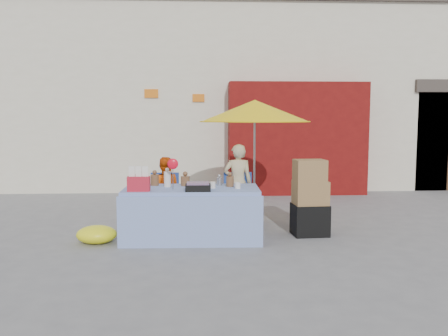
{
  "coord_description": "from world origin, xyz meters",
  "views": [
    {
      "loc": [
        -0.07,
        -6.76,
        1.78
      ],
      "look_at": [
        0.3,
        0.6,
        1.0
      ],
      "focal_mm": 38.0,
      "sensor_mm": 36.0,
      "label": 1
    }
  ],
  "objects": [
    {
      "name": "market_table",
      "position": [
        -0.21,
        0.08,
        0.39
      ],
      "size": [
        2.02,
        0.98,
        1.21
      ],
      "rotation": [
        0.0,
        0.0,
        -0.02
      ],
      "color": "#7D95C8",
      "rests_on": "ground"
    },
    {
      "name": "chair_left",
      "position": [
        -0.68,
        1.11,
        0.26
      ],
      "size": [
        0.48,
        0.47,
        0.85
      ],
      "rotation": [
        0.0,
        0.0,
        -0.01
      ],
      "color": "#213F9A",
      "rests_on": "ground"
    },
    {
      "name": "umbrella",
      "position": [
        0.87,
        1.4,
        1.89
      ],
      "size": [
        1.9,
        1.9,
        2.09
      ],
      "color": "gray",
      "rests_on": "ground"
    },
    {
      "name": "tarp_bundle",
      "position": [
        -1.55,
        -0.07,
        0.13
      ],
      "size": [
        0.7,
        0.64,
        0.26
      ],
      "primitive_type": "ellipsoid",
      "rotation": [
        0.0,
        0.0,
        -0.39
      ],
      "color": "yellow",
      "rests_on": "ground"
    },
    {
      "name": "box_stack",
      "position": [
        1.59,
        0.25,
        0.53
      ],
      "size": [
        0.55,
        0.46,
        1.16
      ],
      "rotation": [
        0.0,
        0.0,
        0.07
      ],
      "color": "black",
      "rests_on": "ground"
    },
    {
      "name": "ground",
      "position": [
        0.0,
        0.0,
        0.0
      ],
      "size": [
        80.0,
        80.0,
        0.0
      ],
      "primitive_type": "plane",
      "color": "slate",
      "rests_on": "ground"
    },
    {
      "name": "chair_right",
      "position": [
        0.57,
        1.11,
        0.26
      ],
      "size": [
        0.48,
        0.47,
        0.85
      ],
      "rotation": [
        0.0,
        0.0,
        -0.01
      ],
      "color": "#213F9A",
      "rests_on": "ground"
    },
    {
      "name": "backdrop",
      "position": [
        0.52,
        7.52,
        3.1
      ],
      "size": [
        14.0,
        8.0,
        7.8
      ],
      "color": "silver",
      "rests_on": "ground"
    },
    {
      "name": "vendor_orange",
      "position": [
        -0.68,
        1.25,
        0.56
      ],
      "size": [
        0.55,
        0.43,
        1.12
      ],
      "primitive_type": "imported",
      "rotation": [
        0.0,
        0.0,
        3.13
      ],
      "color": "#DA4E0B",
      "rests_on": "ground"
    },
    {
      "name": "vendor_beige",
      "position": [
        0.57,
        1.25,
        0.67
      ],
      "size": [
        0.49,
        0.32,
        1.34
      ],
      "primitive_type": "imported",
      "rotation": [
        0.0,
        0.0,
        3.13
      ],
      "color": "beige",
      "rests_on": "ground"
    }
  ]
}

